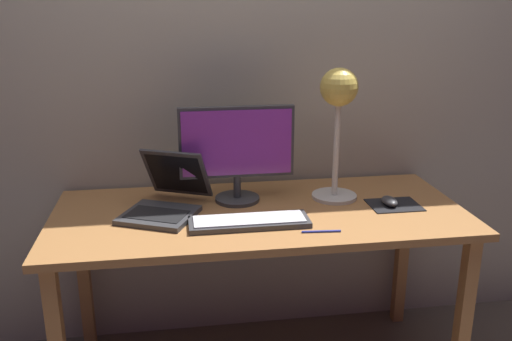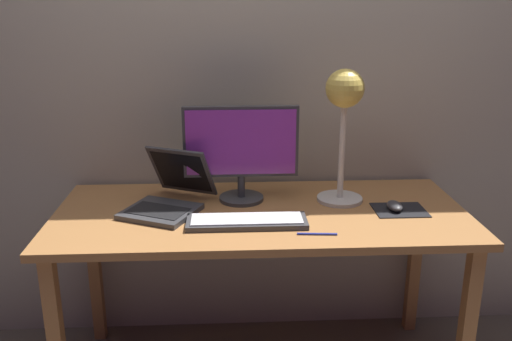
# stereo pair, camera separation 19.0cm
# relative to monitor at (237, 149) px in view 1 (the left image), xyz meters

# --- Properties ---
(back_wall) EXTENTS (4.80, 0.06, 2.60)m
(back_wall) POSITION_rel_monitor_xyz_m (0.07, 0.28, 0.34)
(back_wall) COLOR #B2A893
(back_wall) RESTS_ON ground
(desk) EXTENTS (1.60, 0.70, 0.74)m
(desk) POSITION_rel_monitor_xyz_m (0.07, -0.12, -0.30)
(desk) COLOR #A8703D
(desk) RESTS_ON ground
(monitor) EXTENTS (0.46, 0.18, 0.39)m
(monitor) POSITION_rel_monitor_xyz_m (0.00, 0.00, 0.00)
(monitor) COLOR #38383A
(monitor) RESTS_ON desk
(keyboard_main) EXTENTS (0.44, 0.14, 0.03)m
(keyboard_main) POSITION_rel_monitor_xyz_m (0.01, -0.26, -0.21)
(keyboard_main) COLOR #38383A
(keyboard_main) RESTS_ON desk
(laptop) EXTENTS (0.38, 0.43, 0.23)m
(laptop) POSITION_rel_monitor_xyz_m (-0.28, -0.06, -0.16)
(laptop) COLOR #38383A
(laptop) RESTS_ON desk
(desk_lamp) EXTENTS (0.18, 0.18, 0.54)m
(desk_lamp) POSITION_rel_monitor_xyz_m (0.40, -0.03, 0.17)
(desk_lamp) COLOR beige
(desk_lamp) RESTS_ON desk
(mousepad) EXTENTS (0.20, 0.16, 0.00)m
(mousepad) POSITION_rel_monitor_xyz_m (0.61, -0.15, -0.22)
(mousepad) COLOR black
(mousepad) RESTS_ON desk
(mouse) EXTENTS (0.06, 0.10, 0.03)m
(mouse) POSITION_rel_monitor_xyz_m (0.59, -0.15, -0.20)
(mouse) COLOR #38383A
(mouse) RESTS_ON mousepad
(pen) EXTENTS (0.14, 0.02, 0.01)m
(pen) POSITION_rel_monitor_xyz_m (0.26, -0.36, -0.22)
(pen) COLOR #2633A5
(pen) RESTS_ON desk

